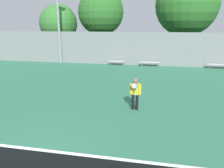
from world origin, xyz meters
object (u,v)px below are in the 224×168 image
bench_courtside_far (220,65)px  bench_adjacent_court (150,62)px  tennis_net (11,162)px  tree_dark_dense (101,12)px  tree_green_broad (187,5)px  bench_courtside_near (117,61)px  tennis_player (135,92)px  tree_green_tall (59,23)px  light_pole_far_right (58,12)px

bench_courtside_far → bench_adjacent_court: bearing=180.0°
tennis_net → tree_dark_dense: (-2.91, 21.75, 4.82)m
tree_green_broad → bench_courtside_far: bearing=-61.0°
bench_courtside_near → tree_dark_dense: (-2.75, 4.90, 4.91)m
tennis_net → tennis_player: 6.21m
tree_green_tall → bench_courtside_near: bearing=-30.5°
bench_adjacent_court → bench_courtside_near: bearing=180.0°
bench_courtside_near → bench_courtside_far: bearing=0.0°
light_pole_far_right → bench_adjacent_court: bearing=-2.6°
tennis_player → light_pole_far_right: size_ratio=0.18×
tennis_player → bench_courtside_far: 13.15m
bench_adjacent_court → tree_dark_dense: tree_dark_dense is taller
tennis_player → bench_adjacent_court: tennis_player is taller
bench_courtside_far → tree_green_broad: (-2.77, 5.00, 5.60)m
bench_courtside_far → tennis_player: bearing=-120.8°
tree_green_tall → tree_green_broad: size_ratio=0.68×
tree_green_broad → tree_dark_dense: (-9.59, -0.11, -0.69)m
tennis_net → tennis_player: size_ratio=7.76×
tennis_player → tree_green_tall: 19.70m
bench_courtside_near → bench_adjacent_court: (3.29, 0.00, 0.00)m
light_pole_far_right → tree_green_tall: size_ratio=1.33×
tree_green_tall → tree_green_broad: bearing=0.9°
tennis_net → tree_green_tall: (-8.24, 21.62, 3.56)m
bench_courtside_near → tree_dark_dense: 7.46m
bench_courtside_near → tree_green_broad: tree_green_broad is taller
bench_adjacent_court → light_pole_far_right: light_pole_far_right is taller
bench_courtside_near → light_pole_far_right: light_pole_far_right is taller
tennis_player → bench_adjacent_court: bearing=94.7°
tree_green_broad → tennis_net: bearing=-107.0°
bench_courtside_far → bench_adjacent_court: (-6.32, 0.00, -0.00)m
bench_courtside_near → tree_green_tall: (-8.09, 4.77, 3.65)m
bench_adjacent_court → tree_dark_dense: 9.20m
bench_courtside_near → bench_adjacent_court: same height
tennis_net → light_pole_far_right: size_ratio=1.43×
bench_adjacent_court → tree_green_tall: tree_green_tall is taller
tree_green_broad → tree_dark_dense: bearing=-179.4°
tree_dark_dense → light_pole_far_right: bearing=-126.9°
tennis_net → tree_green_tall: 23.41m
tennis_net → bench_courtside_near: bearing=90.5°
light_pole_far_right → tree_green_broad: 13.77m
bench_adjacent_court → tree_green_tall: bearing=157.3°
tennis_net → bench_courtside_far: tennis_net is taller
bench_adjacent_court → light_pole_far_right: size_ratio=0.23×
tree_green_broad → bench_courtside_near: bearing=-143.8°
bench_courtside_far → bench_adjacent_court: same height
tennis_net → light_pole_far_right: light_pole_far_right is taller
tennis_net → light_pole_far_right: 18.96m
bench_courtside_far → tree_green_tall: (-17.70, 4.77, 3.65)m
tennis_player → tree_dark_dense: 17.70m
bench_adjacent_court → light_pole_far_right: bearing=177.4°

